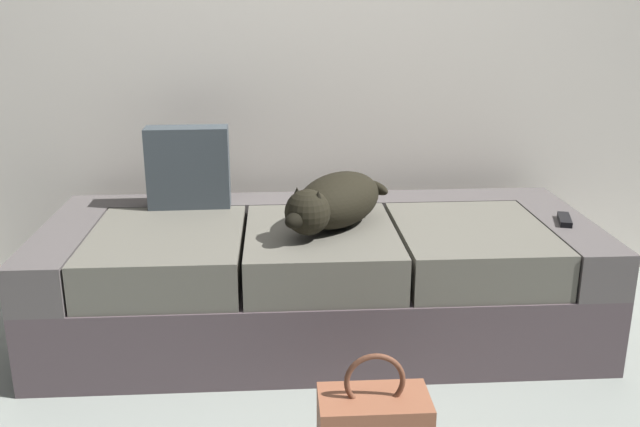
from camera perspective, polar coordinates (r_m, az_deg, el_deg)
The scene contains 4 objects.
couch at distance 2.83m, azimuth -0.07°, elevation -5.30°, with size 2.17×0.90×0.48m.
dog_dark at distance 2.65m, azimuth 1.14°, elevation 0.98°, with size 0.47×0.54×0.21m.
tv_remote at distance 2.90m, azimuth 19.48°, elevation -0.48°, with size 0.04×0.15×0.02m, color black.
throw_pillow at distance 2.96m, azimuth -10.78°, elevation 3.76°, with size 0.34×0.12×0.34m, color #384046.
Camera 1 is at (-0.16, -1.63, 1.33)m, focal length 38.89 mm.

